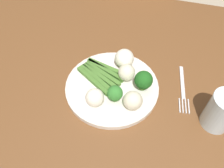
{
  "coord_description": "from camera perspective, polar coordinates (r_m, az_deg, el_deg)",
  "views": [
    {
      "loc": [
        -0.18,
        0.41,
        1.26
      ],
      "look_at": [
        -0.08,
        0.04,
        0.77
      ],
      "focal_mm": 36.02,
      "sensor_mm": 36.0,
      "label": 1
    }
  ],
  "objects": [
    {
      "name": "cauliflower_right",
      "position": [
        0.63,
        3.73,
        2.93
      ],
      "size": [
        0.05,
        0.05,
        0.05
      ],
      "primitive_type": "sphere",
      "color": "beige",
      "rests_on": "plate"
    },
    {
      "name": "chair",
      "position": [
        1.28,
        4.76,
        15.54
      ],
      "size": [
        0.43,
        0.43,
        0.87
      ],
      "rotation": [
        0.0,
        0.0,
        0.09
      ],
      "color": "brown",
      "rests_on": "ground_plane"
    },
    {
      "name": "cauliflower_near_center",
      "position": [
        0.57,
        5.29,
        -4.21
      ],
      "size": [
        0.05,
        0.05,
        0.05
      ],
      "primitive_type": "sphere",
      "color": "beige",
      "rests_on": "plate"
    },
    {
      "name": "broccoli_front_left",
      "position": [
        0.6,
        8.0,
        0.96
      ],
      "size": [
        0.05,
        0.05,
        0.06
      ],
      "color": "#4C7F2B",
      "rests_on": "plate"
    },
    {
      "name": "dining_table",
      "position": [
        0.77,
        -4.83,
        -2.04
      ],
      "size": [
        1.26,
        0.93,
        0.75
      ],
      "color": "brown",
      "rests_on": "ground_plane"
    },
    {
      "name": "broccoli_back",
      "position": [
        0.58,
        0.75,
        -2.39
      ],
      "size": [
        0.04,
        0.04,
        0.05
      ],
      "color": "#609E3D",
      "rests_on": "plate"
    },
    {
      "name": "cauliflower_back_right",
      "position": [
        0.58,
        -4.39,
        -3.47
      ],
      "size": [
        0.05,
        0.05,
        0.05
      ],
      "primitive_type": "sphere",
      "color": "white",
      "rests_on": "plate"
    },
    {
      "name": "asparagus_bundle",
      "position": [
        0.65,
        -2.92,
        2.44
      ],
      "size": [
        0.15,
        0.12,
        0.01
      ],
      "rotation": [
        0.0,
        0.0,
        2.68
      ],
      "color": "#47752D",
      "rests_on": "plate"
    },
    {
      "name": "ground_plane",
      "position": [
        1.35,
        -2.89,
        -18.52
      ],
      "size": [
        6.0,
        6.0,
        0.02
      ],
      "primitive_type": "cube",
      "color": "#B7A88E"
    },
    {
      "name": "cauliflower_near_fork",
      "position": [
        0.66,
        3.13,
        6.48
      ],
      "size": [
        0.06,
        0.06,
        0.06
      ],
      "primitive_type": "sphere",
      "color": "white",
      "rests_on": "plate"
    },
    {
      "name": "fork",
      "position": [
        0.67,
        17.52,
        -1.22
      ],
      "size": [
        0.04,
        0.17,
        0.0
      ],
      "rotation": [
        0.0,
        0.0,
        1.71
      ],
      "color": "silver",
      "rests_on": "dining_table"
    },
    {
      "name": "plate",
      "position": [
        0.64,
        -0.0,
        -0.69
      ],
      "size": [
        0.26,
        0.26,
        0.01
      ],
      "primitive_type": "cylinder",
      "color": "silver",
      "rests_on": "dining_table"
    },
    {
      "name": "water_glass",
      "position": [
        0.6,
        26.01,
        -6.26
      ],
      "size": [
        0.07,
        0.07,
        0.1
      ],
      "primitive_type": "cylinder",
      "color": "silver",
      "rests_on": "dining_table"
    }
  ]
}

